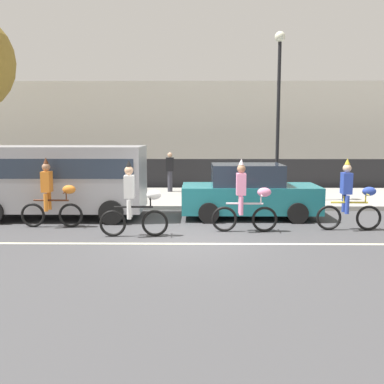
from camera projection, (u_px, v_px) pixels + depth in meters
name	position (u px, v px, depth m)	size (l,w,h in m)	color
ground_plane	(186.00, 239.00, 11.00)	(80.00, 80.00, 0.00)	#424244
road_centre_line	(186.00, 244.00, 10.50)	(36.00, 0.14, 0.01)	beige
sidewalk_curb	(190.00, 198.00, 17.43)	(60.00, 5.00, 0.15)	#9E9B93
fence_line	(191.00, 175.00, 20.22)	(40.00, 0.08, 1.40)	black
building_backdrop	(141.00, 131.00, 28.52)	(28.00, 8.00, 5.34)	beige
parade_cyclist_orange	(52.00, 197.00, 12.23)	(1.72, 0.50, 1.92)	black
parade_cyclist_zebra	(134.00, 203.00, 11.15)	(1.72, 0.50, 1.92)	black
parade_cyclist_pink	(245.00, 200.00, 11.67)	(1.72, 0.50, 1.92)	black
parade_cyclist_cobalt	(350.00, 199.00, 11.86)	(1.72, 0.50, 1.92)	black
parked_van_grey	(63.00, 176.00, 13.55)	(5.00, 2.22, 2.18)	#99999E
parked_car_teal	(249.00, 192.00, 13.63)	(4.10, 1.92, 1.64)	#1E727A
street_lamp_post	(279.00, 92.00, 15.55)	(0.36, 0.36, 5.86)	black
pedestrian_onlooker	(170.00, 171.00, 18.50)	(0.32, 0.20, 1.62)	#33333D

